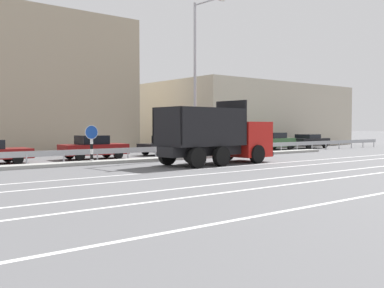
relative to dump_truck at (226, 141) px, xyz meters
name	(u,v)px	position (x,y,z in m)	size (l,w,h in m)	color
ground_plane	(193,163)	(-1.30, 1.37, -1.26)	(320.00, 320.00, 0.00)	#565659
lane_strip_0	(238,166)	(-0.89, -1.83, -1.25)	(54.17, 0.16, 0.01)	silver
lane_strip_1	(266,169)	(-0.89, -3.79, -1.25)	(54.17, 0.16, 0.01)	silver
lane_strip_2	(315,174)	(-0.89, -6.67, -1.25)	(54.17, 0.16, 0.01)	silver
lane_strip_3	(348,177)	(-0.89, -8.32, -1.25)	(54.17, 0.16, 0.01)	silver
median_island	(167,159)	(-1.30, 3.96, -1.17)	(29.79, 1.10, 0.18)	gray
median_guardrail	(156,150)	(-1.30, 5.24, -0.69)	(54.17, 0.09, 0.78)	#9EA0A5
dump_truck	(226,141)	(0.00, 0.00, 0.00)	(7.26, 2.93, 3.56)	red
median_road_sign	(92,143)	(-6.41, 3.96, -0.10)	(0.77, 0.16, 2.16)	white
street_lamp_1	(197,73)	(0.94, 3.81, 4.29)	(0.71, 2.45, 10.06)	#ADADB2
parked_car_3	(93,147)	(-4.51, 7.59, -0.50)	(4.24, 2.08, 1.52)	maroon
parked_car_4	(166,145)	(1.57, 8.15, -0.56)	(4.14, 2.04, 1.39)	black
parked_car_5	(223,143)	(6.76, 7.57, -0.51)	(3.99, 2.21, 1.46)	#335B33
parked_car_6	(272,141)	(12.87, 7.78, -0.49)	(4.67, 2.14, 1.53)	#335B33
parked_car_7	(308,141)	(17.77, 7.55, -0.56)	(4.26, 2.10, 1.34)	black
background_building_1	(242,116)	(18.80, 17.39, 2.02)	(21.44, 14.26, 6.55)	#B7AD99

